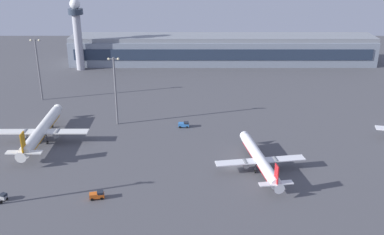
{
  "coord_description": "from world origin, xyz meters",
  "views": [
    {
      "loc": [
        -13.1,
        -128.9,
        69.33
      ],
      "look_at": [
        -13.01,
        33.02,
        4.0
      ],
      "focal_mm": 41.97,
      "sensor_mm": 36.0,
      "label": 1
    }
  ],
  "objects": [
    {
      "name": "baggage_tractor",
      "position": [
        -16.28,
        32.75,
        1.18
      ],
      "size": [
        4.17,
        2.05,
        2.25
      ],
      "rotation": [
        0.0,
        0.0,
        4.7
      ],
      "color": "#3372BF",
      "rests_on": "ground"
    },
    {
      "name": "pushback_tug",
      "position": [
        -66.52,
        -19.75,
        1.07
      ],
      "size": [
        2.9,
        3.54,
        2.05
      ],
      "rotation": [
        0.0,
        0.0,
        5.86
      ],
      "color": "gray",
      "rests_on": "ground"
    },
    {
      "name": "maintenance_van",
      "position": [
        -40.08,
        -18.98,
        1.18
      ],
      "size": [
        4.46,
        2.78,
        2.25
      ],
      "rotation": [
        0.0,
        0.0,
        4.92
      ],
      "color": "#D85919",
      "rests_on": "ground"
    },
    {
      "name": "ground_plane",
      "position": [
        0.0,
        0.0,
        0.0
      ],
      "size": [
        416.0,
        416.0,
        0.0
      ],
      "primitive_type": "plane",
      "color": "#4C4C51"
    },
    {
      "name": "apron_light_central",
      "position": [
        -42.75,
        36.02,
        15.47
      ],
      "size": [
        4.8,
        0.9,
        27.22
      ],
      "color": "slate",
      "rests_on": "ground"
    },
    {
      "name": "apron_light_west",
      "position": [
        -81.64,
        64.71,
        15.92
      ],
      "size": [
        4.8,
        0.9,
        28.1
      ],
      "color": "slate",
      "rests_on": "ground"
    },
    {
      "name": "airplane_taxiway_distant",
      "position": [
        8.54,
        -1.91,
        3.62
      ],
      "size": [
        29.14,
        37.29,
        9.59
      ],
      "rotation": [
        0.0,
        0.0,
        0.16
      ],
      "color": "white",
      "rests_on": "ground"
    },
    {
      "name": "airplane_terminal_side",
      "position": [
        -67.64,
        19.53,
        4.26
      ],
      "size": [
        34.04,
        43.81,
        11.27
      ],
      "rotation": [
        0.0,
        0.0,
        0.01
      ],
      "color": "silver",
      "rests_on": "ground"
    },
    {
      "name": "terminal_building",
      "position": [
        4.52,
        129.43,
        8.09
      ],
      "size": [
        175.54,
        22.4,
        16.4
      ],
      "color": "gray",
      "rests_on": "ground"
    },
    {
      "name": "control_tower",
      "position": [
        -75.67,
        115.36,
        22.49
      ],
      "size": [
        8.0,
        8.0,
        38.96
      ],
      "color": "#A8A8B2",
      "rests_on": "ground"
    }
  ]
}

